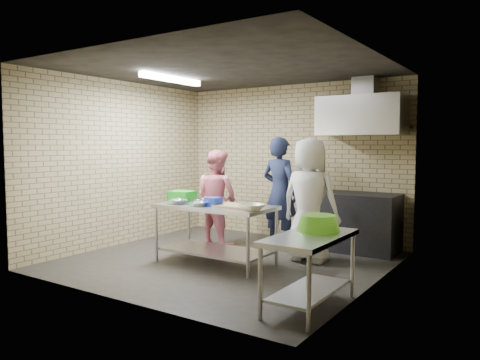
% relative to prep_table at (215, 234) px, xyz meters
% --- Properties ---
extents(floor, '(4.20, 4.20, 0.00)m').
position_rel_prep_table_xyz_m(floor, '(0.06, 0.19, -0.41)').
color(floor, black).
rests_on(floor, ground).
extents(ceiling, '(4.20, 4.20, 0.00)m').
position_rel_prep_table_xyz_m(ceiling, '(0.06, 0.19, 2.29)').
color(ceiling, black).
rests_on(ceiling, ground).
extents(back_wall, '(4.20, 0.06, 2.70)m').
position_rel_prep_table_xyz_m(back_wall, '(0.06, 2.19, 0.94)').
color(back_wall, tan).
rests_on(back_wall, ground).
extents(front_wall, '(4.20, 0.06, 2.70)m').
position_rel_prep_table_xyz_m(front_wall, '(0.06, -1.81, 0.94)').
color(front_wall, tan).
rests_on(front_wall, ground).
extents(left_wall, '(0.06, 4.00, 2.70)m').
position_rel_prep_table_xyz_m(left_wall, '(-2.04, 0.19, 0.94)').
color(left_wall, tan).
rests_on(left_wall, ground).
extents(right_wall, '(0.06, 4.00, 2.70)m').
position_rel_prep_table_xyz_m(right_wall, '(2.16, 0.19, 0.94)').
color(right_wall, tan).
rests_on(right_wall, ground).
extents(prep_table, '(1.64, 0.82, 0.82)m').
position_rel_prep_table_xyz_m(prep_table, '(0.00, 0.00, 0.00)').
color(prep_table, silver).
rests_on(prep_table, floor).
extents(side_counter, '(0.60, 1.20, 0.75)m').
position_rel_prep_table_xyz_m(side_counter, '(1.86, -0.91, -0.04)').
color(side_counter, silver).
rests_on(side_counter, floor).
extents(stove, '(1.20, 0.70, 0.90)m').
position_rel_prep_table_xyz_m(stove, '(1.41, 1.84, 0.04)').
color(stove, black).
rests_on(stove, floor).
extents(range_hood, '(1.30, 0.60, 0.60)m').
position_rel_prep_table_xyz_m(range_hood, '(1.41, 1.89, 1.69)').
color(range_hood, silver).
rests_on(range_hood, back_wall).
extents(hood_duct, '(0.35, 0.30, 0.30)m').
position_rel_prep_table_xyz_m(hood_duct, '(1.41, 2.04, 2.14)').
color(hood_duct, '#A5A8AD').
rests_on(hood_duct, back_wall).
extents(wall_shelf, '(0.80, 0.20, 0.04)m').
position_rel_prep_table_xyz_m(wall_shelf, '(1.71, 2.08, 1.51)').
color(wall_shelf, '#3F2B19').
rests_on(wall_shelf, back_wall).
extents(fluorescent_fixture, '(0.10, 1.25, 0.08)m').
position_rel_prep_table_xyz_m(fluorescent_fixture, '(-0.94, 0.19, 2.23)').
color(fluorescent_fixture, white).
rests_on(fluorescent_fixture, ceiling).
extents(green_crate, '(0.37, 0.27, 0.15)m').
position_rel_prep_table_xyz_m(green_crate, '(-0.70, 0.12, 0.48)').
color(green_crate, green).
rests_on(green_crate, prep_table).
extents(blue_tub, '(0.18, 0.18, 0.12)m').
position_rel_prep_table_xyz_m(blue_tub, '(0.05, -0.10, 0.47)').
color(blue_tub, blue).
rests_on(blue_tub, prep_table).
extents(cutting_board, '(0.50, 0.38, 0.03)m').
position_rel_prep_table_xyz_m(cutting_board, '(0.35, -0.02, 0.42)').
color(cutting_board, tan).
rests_on(cutting_board, prep_table).
extents(mixing_bowl_a, '(0.32, 0.32, 0.06)m').
position_rel_prep_table_xyz_m(mixing_bowl_a, '(-0.50, -0.20, 0.44)').
color(mixing_bowl_a, '#B2B5B9').
rests_on(mixing_bowl_a, prep_table).
extents(mixing_bowl_b, '(0.25, 0.25, 0.06)m').
position_rel_prep_table_xyz_m(mixing_bowl_b, '(-0.30, 0.05, 0.44)').
color(mixing_bowl_b, '#AAACB1').
rests_on(mixing_bowl_b, prep_table).
extents(mixing_bowl_c, '(0.30, 0.30, 0.06)m').
position_rel_prep_table_xyz_m(mixing_bowl_c, '(-0.10, -0.22, 0.44)').
color(mixing_bowl_c, silver).
rests_on(mixing_bowl_c, prep_table).
extents(ceramic_bowl, '(0.40, 0.40, 0.08)m').
position_rel_prep_table_xyz_m(ceramic_bowl, '(0.70, -0.15, 0.45)').
color(ceramic_bowl, beige).
rests_on(ceramic_bowl, prep_table).
extents(green_basin, '(0.46, 0.46, 0.17)m').
position_rel_prep_table_xyz_m(green_basin, '(1.84, -0.66, 0.42)').
color(green_basin, '#59C626').
rests_on(green_basin, side_counter).
extents(bottle_red, '(0.07, 0.07, 0.18)m').
position_rel_prep_table_xyz_m(bottle_red, '(1.46, 2.08, 1.62)').
color(bottle_red, '#B22619').
rests_on(bottle_red, wall_shelf).
extents(bottle_green, '(0.06, 0.06, 0.15)m').
position_rel_prep_table_xyz_m(bottle_green, '(1.86, 2.08, 1.60)').
color(bottle_green, green).
rests_on(bottle_green, wall_shelf).
extents(man_navy, '(0.70, 0.51, 1.78)m').
position_rel_prep_table_xyz_m(man_navy, '(0.26, 1.40, 0.48)').
color(man_navy, black).
rests_on(man_navy, floor).
extents(woman_pink, '(0.84, 0.69, 1.57)m').
position_rel_prep_table_xyz_m(woman_pink, '(-0.70, 1.00, 0.37)').
color(woman_pink, pink).
rests_on(woman_pink, floor).
extents(woman_white, '(0.87, 0.58, 1.75)m').
position_rel_prep_table_xyz_m(woman_white, '(1.03, 0.86, 0.47)').
color(woman_white, silver).
rests_on(woman_white, floor).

